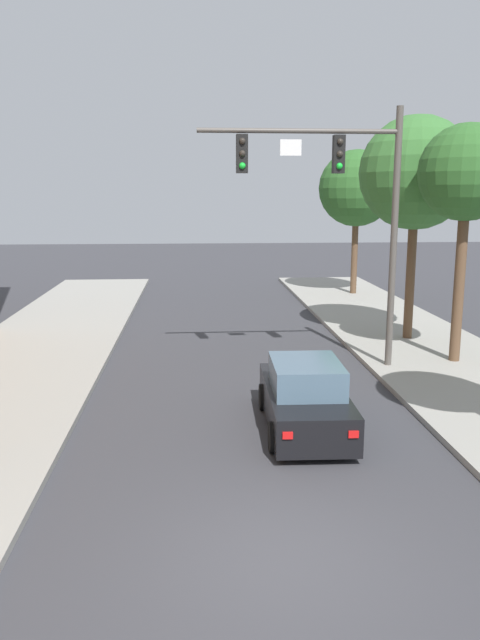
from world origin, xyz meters
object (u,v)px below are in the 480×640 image
object	(u,v)px
street_tree_farthest	(357,189)
street_tree_second	(467,175)
street_tree_third	(416,174)
traffic_signal_mast	(341,191)
car_lead_black	(305,398)

from	to	relation	value
street_tree_farthest	street_tree_second	bearing A→B (deg)	-91.10
street_tree_third	street_tree_farthest	xyz separation A→B (m)	(0.65, 10.32, -0.41)
traffic_signal_mast	street_tree_second	xyz separation A→B (m)	(3.81, 0.34, 0.48)
car_lead_black	street_tree_farthest	world-z (taller)	street_tree_farthest
traffic_signal_mast	street_tree_third	xyz separation A→B (m)	(3.42, 3.54, 0.61)
car_lead_black	street_tree_farthest	xyz separation A→B (m)	(5.85, 18.51, 4.78)
street_tree_third	street_tree_second	bearing A→B (deg)	-83.01
car_lead_black	street_tree_third	distance (m)	11.00
street_tree_second	street_tree_farthest	bearing A→B (deg)	88.90
traffic_signal_mast	street_tree_farthest	world-z (taller)	traffic_signal_mast
street_tree_second	street_tree_third	world-z (taller)	street_tree_third
street_tree_third	street_tree_farthest	bearing A→B (deg)	86.39
car_lead_black	street_tree_third	size ratio (longest dim) A/B	0.55
traffic_signal_mast	street_tree_farthest	xyz separation A→B (m)	(4.07, 13.86, 0.20)
traffic_signal_mast	street_tree_third	size ratio (longest dim) A/B	0.97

